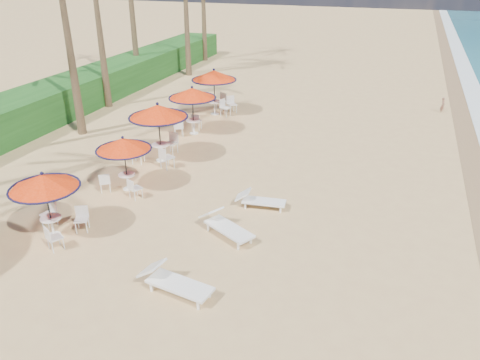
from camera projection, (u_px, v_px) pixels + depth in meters
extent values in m
plane|color=tan|center=(200.00, 268.00, 13.61)|extent=(160.00, 160.00, 0.00)
cube|color=olive|center=(480.00, 173.00, 19.59)|extent=(1.40, 140.00, 0.02)
cube|color=#194716|center=(61.00, 98.00, 26.64)|extent=(3.00, 40.00, 1.80)
cylinder|color=black|center=(48.00, 206.00, 14.74)|extent=(0.05, 0.05, 2.18)
cone|color=red|center=(43.00, 181.00, 14.38)|extent=(2.18, 2.18, 0.47)
torus|color=black|center=(45.00, 188.00, 14.47)|extent=(2.18, 2.18, 0.07)
sphere|color=black|center=(42.00, 173.00, 14.26)|extent=(0.11, 0.11, 0.11)
cylinder|color=white|center=(51.00, 218.00, 14.94)|extent=(0.66, 0.66, 0.04)
cylinder|color=white|center=(52.00, 226.00, 15.07)|extent=(0.08, 0.08, 0.66)
cylinder|color=black|center=(126.00, 164.00, 17.79)|extent=(0.05, 0.05, 2.11)
cone|color=red|center=(123.00, 144.00, 17.43)|extent=(2.11, 2.11, 0.46)
torus|color=black|center=(124.00, 149.00, 17.52)|extent=(2.11, 2.11, 0.06)
sphere|color=black|center=(122.00, 137.00, 17.32)|extent=(0.11, 0.11, 0.11)
cylinder|color=white|center=(127.00, 174.00, 17.97)|extent=(0.64, 0.64, 0.04)
cylinder|color=white|center=(128.00, 182.00, 18.10)|extent=(0.07, 0.07, 0.64)
cylinder|color=black|center=(160.00, 133.00, 20.24)|extent=(0.06, 0.06, 2.55)
cone|color=red|center=(158.00, 111.00, 19.81)|extent=(2.55, 2.55, 0.56)
torus|color=black|center=(158.00, 117.00, 19.92)|extent=(2.56, 2.56, 0.08)
sphere|color=black|center=(157.00, 104.00, 19.67)|extent=(0.13, 0.13, 0.13)
cylinder|color=white|center=(161.00, 145.00, 20.47)|extent=(0.78, 0.78, 0.04)
cylinder|color=white|center=(161.00, 152.00, 20.63)|extent=(0.09, 0.09, 0.78)
cylinder|color=black|center=(193.00, 111.00, 23.44)|extent=(0.05, 0.05, 2.38)
cone|color=red|center=(192.00, 93.00, 23.04)|extent=(2.38, 2.38, 0.52)
torus|color=black|center=(192.00, 98.00, 23.14)|extent=(2.38, 2.38, 0.07)
sphere|color=black|center=(192.00, 87.00, 22.91)|extent=(0.12, 0.12, 0.12)
cylinder|color=white|center=(193.00, 120.00, 23.65)|extent=(0.72, 0.72, 0.04)
cylinder|color=white|center=(194.00, 127.00, 23.80)|extent=(0.08, 0.08, 0.72)
cylinder|color=black|center=(214.00, 93.00, 26.36)|extent=(0.05, 0.05, 2.53)
cone|color=red|center=(214.00, 75.00, 25.93)|extent=(2.53, 2.53, 0.55)
torus|color=black|center=(214.00, 80.00, 26.04)|extent=(2.53, 2.53, 0.08)
sphere|color=black|center=(214.00, 69.00, 25.79)|extent=(0.13, 0.13, 0.13)
cylinder|color=white|center=(215.00, 102.00, 26.58)|extent=(0.77, 0.77, 0.04)
cylinder|color=white|center=(215.00, 108.00, 26.73)|extent=(0.09, 0.09, 0.77)
cube|color=white|center=(180.00, 285.00, 12.43)|extent=(1.92, 0.95, 0.08)
cube|color=white|center=(152.00, 268.00, 12.72)|extent=(0.71, 0.76, 0.45)
cube|color=white|center=(180.00, 290.00, 12.50)|extent=(0.06, 0.06, 0.26)
cube|color=white|center=(229.00, 229.00, 14.99)|extent=(1.90, 1.44, 0.07)
cube|color=white|center=(211.00, 212.00, 15.50)|extent=(0.84, 0.87, 0.45)
cube|color=white|center=(229.00, 234.00, 15.07)|extent=(0.06, 0.06, 0.26)
cube|color=white|center=(264.00, 201.00, 16.77)|extent=(1.60, 0.74, 0.06)
cube|color=white|center=(243.00, 194.00, 16.84)|extent=(0.58, 0.62, 0.38)
cube|color=white|center=(264.00, 205.00, 16.83)|extent=(0.05, 0.05, 0.22)
cone|color=brown|center=(68.00, 38.00, 21.94)|extent=(0.44, 0.44, 9.48)
cone|color=brown|center=(100.00, 35.00, 26.52)|extent=(0.44, 0.44, 8.31)
cone|color=brown|center=(186.00, 12.00, 33.83)|extent=(0.44, 0.44, 9.13)
cone|color=brown|center=(203.00, 6.00, 38.97)|extent=(0.44, 0.44, 9.02)
imported|color=brown|center=(443.00, 105.00, 27.04)|extent=(0.27, 0.36, 0.92)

